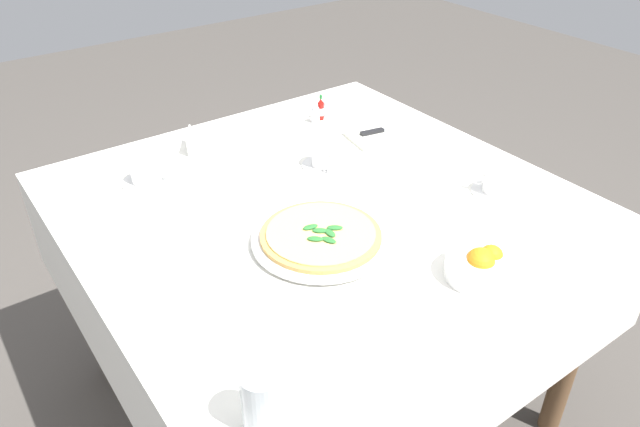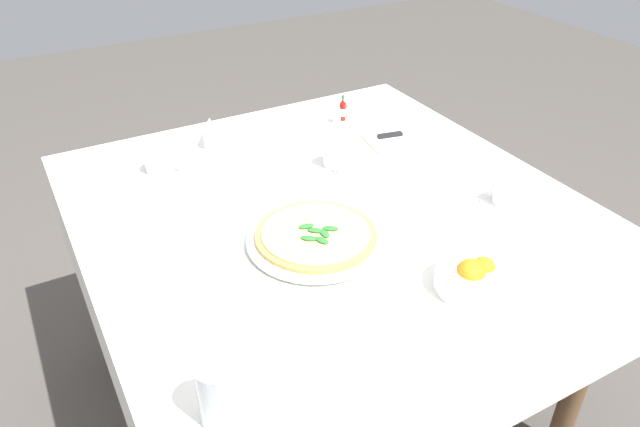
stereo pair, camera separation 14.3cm
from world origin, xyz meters
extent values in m
plane|color=#4C4742|center=(0.00, 0.00, 0.00)|extent=(8.00, 8.00, 0.00)
cube|color=white|center=(0.00, 0.00, 0.73)|extent=(1.19, 1.19, 0.02)
cube|color=white|center=(0.00, -0.59, 0.58)|extent=(1.19, 0.01, 0.28)
cube|color=white|center=(0.00, 0.59, 0.58)|extent=(1.19, 0.01, 0.28)
cube|color=white|center=(-0.59, 0.00, 0.58)|extent=(0.01, 1.19, 0.28)
cube|color=white|center=(0.59, 0.00, 0.58)|extent=(0.01, 1.19, 0.28)
cylinder|color=brown|center=(0.50, -0.50, 0.36)|extent=(0.06, 0.06, 0.72)
cylinder|color=brown|center=(-0.50, 0.50, 0.36)|extent=(0.06, 0.06, 0.72)
cylinder|color=brown|center=(0.50, 0.50, 0.36)|extent=(0.06, 0.06, 0.72)
cylinder|color=white|center=(-0.11, -0.15, 0.74)|extent=(0.19, 0.19, 0.01)
cylinder|color=white|center=(-0.11, -0.15, 0.75)|extent=(0.31, 0.31, 0.01)
cylinder|color=tan|center=(-0.11, -0.15, 0.76)|extent=(0.27, 0.27, 0.01)
cylinder|color=#EFD17A|center=(-0.11, -0.15, 0.77)|extent=(0.25, 0.25, 0.00)
ellipsoid|color=#2D7533|center=(-0.07, -0.16, 0.77)|extent=(0.04, 0.04, 0.01)
ellipsoid|color=#2D7533|center=(-0.11, -0.19, 0.77)|extent=(0.03, 0.04, 0.01)
ellipsoid|color=#2D7533|center=(-0.12, -0.13, 0.77)|extent=(0.04, 0.02, 0.01)
ellipsoid|color=#2D7533|center=(-0.09, -0.17, 0.77)|extent=(0.02, 0.04, 0.01)
ellipsoid|color=#2D7533|center=(-0.11, -0.15, 0.77)|extent=(0.04, 0.04, 0.01)
ellipsoid|color=#2D7533|center=(-0.13, -0.17, 0.77)|extent=(0.04, 0.04, 0.01)
cylinder|color=white|center=(0.12, 0.13, 0.74)|extent=(0.13, 0.13, 0.01)
cylinder|color=white|center=(0.12, 0.13, 0.77)|extent=(0.08, 0.08, 0.06)
torus|color=white|center=(0.10, 0.09, 0.78)|extent=(0.02, 0.04, 0.03)
cylinder|color=black|center=(0.12, 0.13, 0.80)|extent=(0.07, 0.07, 0.00)
cylinder|color=white|center=(0.39, -0.24, 0.74)|extent=(0.13, 0.13, 0.01)
cylinder|color=white|center=(0.39, -0.24, 0.77)|extent=(0.08, 0.08, 0.05)
torus|color=white|center=(0.36, -0.20, 0.77)|extent=(0.03, 0.03, 0.03)
cylinder|color=black|center=(0.39, -0.24, 0.79)|extent=(0.07, 0.07, 0.00)
cylinder|color=white|center=(-0.32, 0.34, 0.74)|extent=(0.13, 0.13, 0.01)
cylinder|color=white|center=(-0.32, 0.34, 0.77)|extent=(0.08, 0.08, 0.06)
torus|color=white|center=(-0.28, 0.31, 0.77)|extent=(0.03, 0.03, 0.03)
cylinder|color=black|center=(-0.32, 0.34, 0.79)|extent=(0.07, 0.07, 0.00)
cylinder|color=white|center=(-0.47, -0.50, 0.79)|extent=(0.07, 0.07, 0.12)
cylinder|color=silver|center=(-0.47, -0.50, 0.78)|extent=(0.06, 0.06, 0.08)
cube|color=white|center=(0.38, 0.18, 0.75)|extent=(0.24, 0.17, 0.02)
cube|color=silver|center=(0.43, 0.17, 0.76)|extent=(0.12, 0.04, 0.01)
cube|color=black|center=(0.33, 0.19, 0.76)|extent=(0.08, 0.03, 0.01)
cylinder|color=white|center=(0.10, -0.44, 0.76)|extent=(0.15, 0.15, 0.04)
sphere|color=orange|center=(0.13, -0.44, 0.77)|extent=(0.05, 0.05, 0.05)
sphere|color=orange|center=(0.10, -0.44, 0.77)|extent=(0.06, 0.06, 0.06)
sphere|color=orange|center=(0.09, -0.45, 0.77)|extent=(0.06, 0.06, 0.06)
sphere|color=orange|center=(0.10, -0.45, 0.77)|extent=(0.05, 0.05, 0.05)
cylinder|color=#B7140F|center=(0.29, 0.40, 0.76)|extent=(0.02, 0.02, 0.05)
cylinder|color=white|center=(0.29, 0.40, 0.76)|extent=(0.02, 0.02, 0.02)
cone|color=#B7140F|center=(0.29, 0.40, 0.80)|extent=(0.02, 0.02, 0.02)
cylinder|color=#1E722D|center=(0.29, 0.40, 0.81)|extent=(0.01, 0.01, 0.01)
cylinder|color=white|center=(0.32, 0.41, 0.76)|extent=(0.03, 0.03, 0.04)
cylinder|color=white|center=(0.32, 0.41, 0.75)|extent=(0.02, 0.02, 0.03)
sphere|color=silver|center=(0.32, 0.41, 0.78)|extent=(0.02, 0.02, 0.02)
cylinder|color=white|center=(0.26, 0.39, 0.76)|extent=(0.03, 0.03, 0.04)
cylinder|color=#38332D|center=(0.26, 0.39, 0.75)|extent=(0.02, 0.02, 0.03)
sphere|color=silver|center=(0.26, 0.39, 0.78)|extent=(0.02, 0.02, 0.02)
cube|color=white|center=(-0.14, 0.44, 0.77)|extent=(0.05, 0.08, 0.06)
camera|label=1|loc=(-0.76, -1.05, 1.54)|focal=33.82mm
camera|label=2|loc=(-0.63, -1.13, 1.54)|focal=33.82mm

